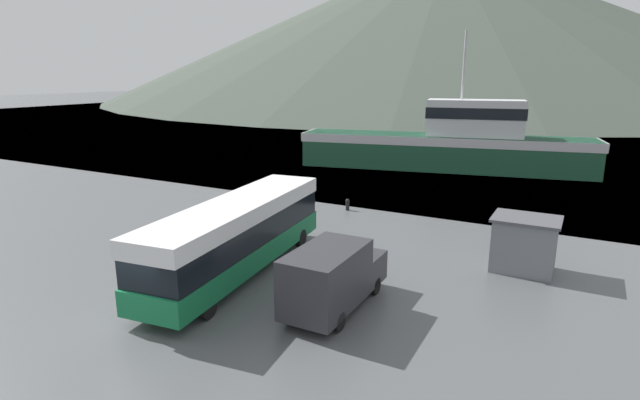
% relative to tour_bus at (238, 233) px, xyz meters
% --- Properties ---
extents(ground_plane, '(400.00, 400.00, 0.00)m').
position_rel_tour_bus_xyz_m(ground_plane, '(-0.01, -5.54, -1.83)').
color(ground_plane, '#515456').
extents(water_surface, '(240.00, 240.00, 0.00)m').
position_rel_tour_bus_xyz_m(water_surface, '(-0.01, 132.68, -1.83)').
color(water_surface, '#475B6B').
rests_on(water_surface, ground).
extents(hill_backdrop, '(225.98, 225.98, 50.06)m').
position_rel_tour_bus_xyz_m(hill_backdrop, '(-35.09, 164.15, 23.20)').
color(hill_backdrop, '#424C42').
rests_on(hill_backdrop, ground).
extents(tour_bus, '(4.00, 12.25, 3.26)m').
position_rel_tour_bus_xyz_m(tour_bus, '(0.00, 0.00, 0.00)').
color(tour_bus, '#146B3D').
rests_on(tour_bus, ground).
extents(delivery_van, '(2.10, 5.45, 2.52)m').
position_rel_tour_bus_xyz_m(delivery_van, '(5.29, -1.20, -0.51)').
color(delivery_van, '#2D2D33').
rests_on(delivery_van, ground).
extents(fishing_boat, '(26.54, 9.55, 12.30)m').
position_rel_tour_bus_xyz_m(fishing_boat, '(1.84, 29.12, 0.58)').
color(fishing_boat, '#1E5138').
rests_on(fishing_boat, water_surface).
extents(storage_bin, '(1.10, 1.07, 1.24)m').
position_rel_tour_bus_xyz_m(storage_bin, '(-5.27, 3.60, -1.21)').
color(storage_bin, '#287F3D').
rests_on(storage_bin, ground).
extents(dock_kiosk, '(2.85, 2.26, 2.47)m').
position_rel_tour_bus_xyz_m(dock_kiosk, '(11.08, 6.26, -0.59)').
color(dock_kiosk, slate).
rests_on(dock_kiosk, ground).
extents(small_boat, '(7.37, 2.40, 0.92)m').
position_rel_tour_bus_xyz_m(small_boat, '(-4.60, 36.42, -1.37)').
color(small_boat, black).
rests_on(small_boat, water_surface).
extents(mooring_bollard, '(0.28, 0.28, 0.75)m').
position_rel_tour_bus_xyz_m(mooring_bollard, '(-0.23, 11.77, -1.43)').
color(mooring_bollard, black).
rests_on(mooring_bollard, ground).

